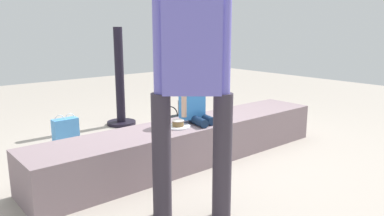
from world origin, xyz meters
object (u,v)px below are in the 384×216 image
Objects in this scene: cake_plate at (178,125)px; water_bottle_far_side at (135,136)px; party_cup_red at (99,141)px; child_seated at (194,100)px; gift_bag at (66,133)px; handbag_brown_canvas at (189,109)px; water_bottle_near_gift at (145,138)px; handbag_black_leather at (169,127)px; cake_box_white at (238,125)px; adult_standing at (192,59)px.

water_bottle_far_side is (0.05, 0.82, -0.29)m from cake_plate.
child_seated is at bearing -63.70° from party_cup_red.
handbag_brown_canvas reaches higher than gift_bag.
cake_plate is 0.73m from water_bottle_near_gift.
cake_plate reaches higher than handbag_black_leather.
cake_box_white is 0.85m from handbag_brown_canvas.
cake_plate reaches higher than water_bottle_near_gift.
water_bottle_near_gift reaches higher than cake_box_white.
cake_box_white is at bearing -21.02° from gift_bag.
cake_plate is (0.48, 0.76, -0.65)m from adult_standing.
water_bottle_far_side is (0.53, 1.58, -0.94)m from adult_standing.
water_bottle_near_gift is 1.31m from handbag_brown_canvas.
child_seated is at bearing -56.43° from gift_bag.
handbag_black_leather reaches higher than handbag_brown_canvas.
adult_standing is at bearing -108.69° from water_bottle_far_side.
cake_plate is at bearing -159.56° from cake_box_white.
water_bottle_far_side is 1.28m from cake_box_white.
handbag_black_leather reaches higher than water_bottle_far_side.
water_bottle_near_gift reaches higher than party_cup_red.
water_bottle_far_side is 0.56× the size of handbag_brown_canvas.
child_seated is 0.28× the size of adult_standing.
child_seated is 2.16× the size of cake_plate.
handbag_brown_canvas is (1.70, 2.09, -0.90)m from adult_standing.
water_bottle_far_side is (-0.04, 0.15, -0.00)m from water_bottle_near_gift.
handbag_brown_canvas is (-0.07, 0.85, 0.07)m from cake_box_white.
gift_bag is (-0.54, 1.19, -0.23)m from cake_plate.
cake_plate is 0.69× the size of cake_box_white.
gift_bag reaches higher than party_cup_red.
cake_plate reaches higher than cake_box_white.
water_bottle_near_gift is at bearing 101.54° from child_seated.
adult_standing reaches higher than gift_bag.
child_seated reaches higher than water_bottle_far_side.
adult_standing is 8.32× the size of water_bottle_near_gift.
child_seated is at bearing 11.06° from cake_plate.
gift_bag is at bearing 147.82° from party_cup_red.
gift_bag is 1.71× the size of water_bottle_near_gift.
child_seated is 0.93m from water_bottle_far_side.
water_bottle_far_side is at bearing 71.31° from adult_standing.
cake_box_white is (1.07, 0.44, -0.51)m from child_seated.
adult_standing is at bearing -129.14° from handbag_brown_canvas.
handbag_black_leather is (1.02, -0.42, -0.03)m from gift_bag.
water_bottle_near_gift is 1.03× the size of water_bottle_far_side.
water_bottle_far_side is (-0.16, 0.78, -0.49)m from child_seated.
gift_bag is 0.97× the size of handbag_black_leather.
cake_box_white reaches higher than party_cup_red.
child_seated is 1.44m from gift_bag.
adult_standing is 1.80m from water_bottle_near_gift.
water_bottle_near_gift is 0.64× the size of cake_box_white.
party_cup_red is 1.64m from cake_box_white.
gift_bag is 1.76× the size of water_bottle_far_side.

